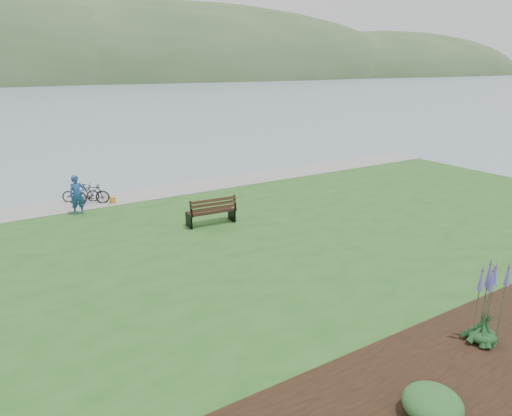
# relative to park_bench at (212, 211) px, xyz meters

# --- Properties ---
(ground) EXTENTS (600.00, 600.00, 0.00)m
(ground) POSITION_rel_park_bench_xyz_m (0.39, -1.40, -0.97)
(ground) COLOR slate
(ground) RESTS_ON ground
(lawn) EXTENTS (34.00, 20.00, 0.40)m
(lawn) POSITION_rel_park_bench_xyz_m (0.39, -3.40, -0.77)
(lawn) COLOR #23511C
(lawn) RESTS_ON ground
(shoreline_path) EXTENTS (34.00, 2.20, 0.03)m
(shoreline_path) POSITION_rel_park_bench_xyz_m (0.39, 5.50, -0.55)
(shoreline_path) COLOR gray
(shoreline_path) RESTS_ON lawn
(far_hillside) EXTENTS (580.00, 80.00, 38.00)m
(far_hillside) POSITION_rel_park_bench_xyz_m (20.39, 168.60, -0.97)
(far_hillside) COLOR #354F2C
(far_hillside) RESTS_ON ground
(park_bench) EXTENTS (1.89, 0.90, 1.14)m
(park_bench) POSITION_rel_park_bench_xyz_m (0.00, 0.00, 0.00)
(park_bench) COLOR black
(park_bench) RESTS_ON lawn
(person) EXTENTS (0.70, 0.49, 1.93)m
(person) POSITION_rel_park_bench_xyz_m (-4.10, 4.04, 0.40)
(person) COLOR navy
(person) RESTS_ON lawn
(bicycle_a) EXTENTS (1.16, 1.69, 0.84)m
(bicycle_a) POSITION_rel_park_bench_xyz_m (-3.65, 5.80, -0.15)
(bicycle_a) COLOR black
(bicycle_a) RESTS_ON lawn
(bicycle_b) EXTENTS (0.93, 1.62, 0.94)m
(bicycle_b) POSITION_rel_park_bench_xyz_m (-3.33, 5.20, -0.10)
(bicycle_b) COLOR black
(bicycle_b) RESTS_ON lawn
(pannier) EXTENTS (0.19, 0.29, 0.30)m
(pannier) POSITION_rel_park_bench_xyz_m (-2.51, 4.83, -0.41)
(pannier) COLOR #BF8216
(pannier) RESTS_ON lawn
(echium_4) EXTENTS (0.62, 0.62, 2.34)m
(echium_4) POSITION_rel_park_bench_xyz_m (1.57, -10.22, 0.48)
(echium_4) COLOR #14371A
(echium_4) RESTS_ON garden_bed
(shrub_0) EXTENTS (1.04, 1.04, 0.52)m
(shrub_0) POSITION_rel_park_bench_xyz_m (-1.28, -11.12, -0.27)
(shrub_0) COLOR #1E4C21
(shrub_0) RESTS_ON garden_bed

